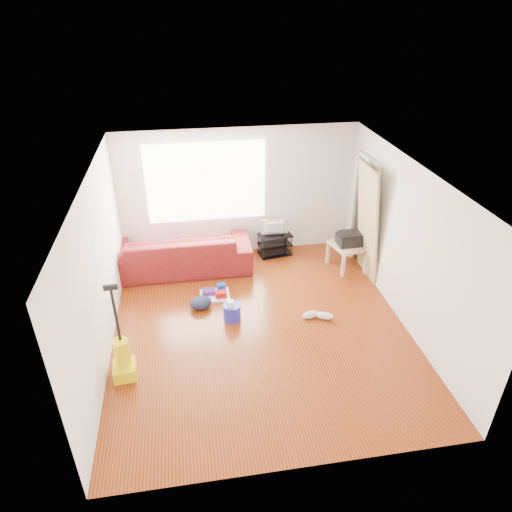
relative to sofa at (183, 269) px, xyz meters
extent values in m
cube|color=#5A2307|center=(1.16, -1.95, 0.00)|extent=(4.50, 5.00, 0.01)
cube|color=silver|center=(1.16, -1.95, 2.50)|extent=(4.50, 5.00, 0.01)
cube|color=white|center=(1.16, 0.55, 1.25)|extent=(4.50, 0.01, 2.50)
cube|color=white|center=(1.16, -4.45, 1.25)|extent=(4.50, 0.01, 2.50)
cube|color=white|center=(-1.09, -1.95, 1.25)|extent=(0.01, 5.00, 2.50)
cube|color=white|center=(3.41, -1.95, 1.25)|extent=(0.01, 5.00, 2.50)
cube|color=white|center=(0.56, 0.53, 1.50)|extent=(2.20, 0.01, 1.50)
cube|color=silver|center=(3.37, -0.70, 1.00)|extent=(0.06, 0.08, 2.00)
cube|color=silver|center=(3.37, 0.20, 1.00)|extent=(0.06, 0.08, 2.00)
cube|color=silver|center=(3.37, -0.25, 2.04)|extent=(0.06, 0.98, 0.08)
cube|color=black|center=(3.40, -0.25, 1.00)|extent=(0.01, 0.86, 1.98)
imported|color=#57101E|center=(0.00, 0.00, 0.00)|extent=(2.57, 1.01, 0.75)
cube|color=black|center=(1.83, 0.27, 0.03)|extent=(0.69, 0.47, 0.02)
cube|color=black|center=(1.83, 0.27, 0.23)|extent=(0.69, 0.47, 0.02)
cube|color=black|center=(1.83, 0.27, 0.43)|extent=(0.69, 0.47, 0.02)
cylinder|color=black|center=(1.58, 0.07, 0.22)|extent=(0.02, 0.02, 0.44)
cylinder|color=black|center=(1.52, 0.37, 0.22)|extent=(0.02, 0.02, 0.44)
cylinder|color=black|center=(2.15, 0.17, 0.22)|extent=(0.02, 0.02, 0.44)
cylinder|color=black|center=(2.09, 0.47, 0.22)|extent=(0.02, 0.02, 0.44)
imported|color=black|center=(1.83, 0.27, 0.59)|extent=(0.53, 0.07, 0.31)
cube|color=tan|center=(3.11, -0.41, 0.46)|extent=(0.72, 0.72, 0.05)
cube|color=tan|center=(2.91, -0.74, 0.22)|extent=(0.05, 0.05, 0.43)
cube|color=tan|center=(2.78, -0.21, 0.22)|extent=(0.05, 0.05, 0.43)
cube|color=tan|center=(3.43, -0.61, 0.22)|extent=(0.05, 0.05, 0.43)
cube|color=tan|center=(3.31, -0.09, 0.22)|extent=(0.05, 0.05, 0.43)
cube|color=black|center=(3.11, -0.41, 0.58)|extent=(0.47, 0.37, 0.19)
cube|color=black|center=(3.11, -0.41, 0.70)|extent=(0.42, 0.32, 0.04)
cylinder|color=#2629B9|center=(0.75, -1.69, 0.00)|extent=(0.30, 0.30, 0.28)
cylinder|color=white|center=(0.72, -1.72, 0.19)|extent=(0.11, 0.11, 0.10)
cube|color=white|center=(0.53, -1.01, 0.02)|extent=(0.51, 0.41, 0.04)
cube|color=#A9150C|center=(0.63, -1.10, 0.09)|extent=(0.18, 0.12, 0.10)
cube|color=#512077|center=(0.42, -0.96, 0.08)|extent=(0.22, 0.16, 0.08)
cube|color=#143EAF|center=(0.65, -0.91, 0.11)|extent=(0.14, 0.12, 0.14)
ellipsoid|color=black|center=(0.27, -1.30, 0.00)|extent=(0.43, 0.38, 0.20)
ellipsoid|color=white|center=(2.00, -1.85, 0.06)|extent=(0.31, 0.19, 0.12)
ellipsoid|color=white|center=(2.21, -1.92, 0.06)|extent=(0.31, 0.22, 0.12)
cube|color=yellow|center=(-0.84, -2.69, 0.10)|extent=(0.32, 0.36, 0.19)
cylinder|color=yellow|center=(-0.84, -2.64, 0.38)|extent=(0.21, 0.21, 0.37)
cylinder|color=black|center=(-0.84, -2.61, 0.96)|extent=(0.04, 0.04, 0.80)
cube|color=black|center=(-0.84, -2.61, 1.40)|extent=(0.17, 0.05, 0.06)
cube|color=tan|center=(3.29, -0.70, 0.00)|extent=(0.26, 0.84, 2.09)
camera|label=1|loc=(0.19, -7.52, 4.55)|focal=32.00mm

